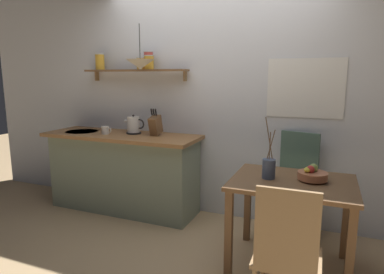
{
  "coord_description": "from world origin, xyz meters",
  "views": [
    {
      "loc": [
        1.18,
        -2.88,
        1.57
      ],
      "look_at": [
        -0.1,
        0.25,
        0.95
      ],
      "focal_mm": 31.12,
      "sensor_mm": 36.0,
      "label": 1
    }
  ],
  "objects": [
    {
      "name": "coffee_mug_by_sink",
      "position": [
        -1.16,
        0.22,
        0.96
      ],
      "size": [
        0.13,
        0.09,
        0.09
      ],
      "color": "white",
      "rests_on": "kitchen_counter"
    },
    {
      "name": "ground_plane",
      "position": [
        0.0,
        0.0,
        0.0
      ],
      "size": [
        14.0,
        14.0,
        0.0
      ],
      "primitive_type": "plane",
      "color": "tan"
    },
    {
      "name": "dining_chair_near",
      "position": [
        1.0,
        -0.92,
        0.51
      ],
      "size": [
        0.42,
        0.39,
        0.95
      ],
      "color": "tan",
      "rests_on": "ground_plane"
    },
    {
      "name": "kitchen_counter",
      "position": [
        -1.0,
        0.32,
        0.46
      ],
      "size": [
        1.83,
        0.63,
        0.91
      ],
      "color": "gray",
      "rests_on": "ground_plane"
    },
    {
      "name": "electric_kettle",
      "position": [
        -0.88,
        0.37,
        1.01
      ],
      "size": [
        0.25,
        0.17,
        0.22
      ],
      "color": "black",
      "rests_on": "kitchen_counter"
    },
    {
      "name": "wall_shelf",
      "position": [
        -0.95,
        0.49,
        1.69
      ],
      "size": [
        1.3,
        0.2,
        0.33
      ],
      "color": "brown"
    },
    {
      "name": "dining_table",
      "position": [
        0.96,
        -0.22,
        0.63
      ],
      "size": [
        0.95,
        0.75,
        0.75
      ],
      "color": "brown",
      "rests_on": "ground_plane"
    },
    {
      "name": "back_wall",
      "position": [
        0.2,
        0.65,
        1.35
      ],
      "size": [
        6.8,
        0.11,
        2.7
      ],
      "color": "silver",
      "rests_on": "ground_plane"
    },
    {
      "name": "knife_block",
      "position": [
        -0.58,
        0.36,
        1.03
      ],
      "size": [
        0.09,
        0.19,
        0.3
      ],
      "color": "brown",
      "rests_on": "kitchen_counter"
    },
    {
      "name": "twig_vase",
      "position": [
        0.77,
        -0.23,
        0.84
      ],
      "size": [
        0.11,
        0.11,
        0.5
      ],
      "color": "#475675",
      "rests_on": "dining_table"
    },
    {
      "name": "fruit_bowl",
      "position": [
        1.1,
        -0.16,
        0.8
      ],
      "size": [
        0.23,
        0.23,
        0.13
      ],
      "color": "#BC704C",
      "rests_on": "dining_table"
    },
    {
      "name": "pendant_lamp",
      "position": [
        -0.68,
        0.24,
        1.69
      ],
      "size": [
        0.3,
        0.3,
        0.46
      ],
      "color": "black"
    },
    {
      "name": "dining_chair_far",
      "position": [
        0.92,
        0.43,
        0.56
      ],
      "size": [
        0.53,
        0.52,
        1.02
      ],
      "color": "#4C6B5B",
      "rests_on": "ground_plane"
    }
  ]
}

